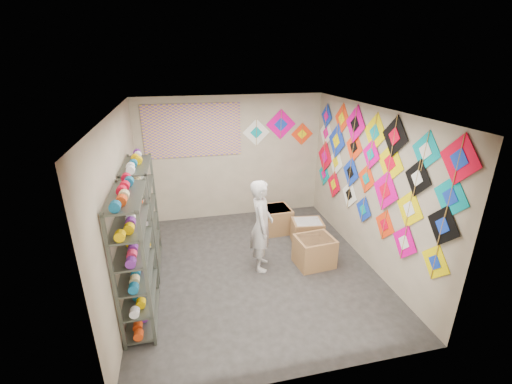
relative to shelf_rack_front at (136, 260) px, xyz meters
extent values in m
plane|color=#2A2724|center=(1.78, 0.85, -0.95)|extent=(4.50, 4.50, 0.00)
plane|color=tan|center=(1.78, 3.10, 0.40)|extent=(4.00, 0.00, 4.00)
plane|color=tan|center=(1.78, -1.40, 0.40)|extent=(4.00, 0.00, 4.00)
plane|color=tan|center=(-0.22, 0.85, 0.40)|extent=(0.00, 4.50, 4.50)
plane|color=tan|center=(3.78, 0.85, 0.40)|extent=(0.00, 4.50, 4.50)
plane|color=gray|center=(1.78, 0.85, 1.75)|extent=(4.50, 4.50, 0.00)
cube|color=#4C5147|center=(0.00, 0.00, 0.00)|extent=(0.40, 1.10, 1.90)
cube|color=#4C5147|center=(0.00, 1.30, 0.00)|extent=(0.40, 1.10, 1.90)
cylinder|color=#FC2C5A|center=(0.00, -0.48, 0.09)|extent=(0.12, 0.10, 0.12)
cylinder|color=#F14510|center=(0.00, -0.29, 0.09)|extent=(0.12, 0.10, 0.12)
cylinder|color=#F4BD00|center=(0.00, -0.10, 0.09)|extent=(0.12, 0.10, 0.12)
cylinder|color=white|center=(0.00, 0.10, 0.09)|extent=(0.12, 0.10, 0.12)
cylinder|color=red|center=(0.00, 0.29, 0.09)|extent=(0.12, 0.10, 0.12)
cylinder|color=#642186|center=(0.00, 0.48, 0.09)|extent=(0.12, 0.10, 0.12)
cylinder|color=#DCC783|center=(0.00, 0.82, 0.09)|extent=(0.12, 0.10, 0.12)
cylinder|color=#125F8C|center=(0.00, 1.01, 0.09)|extent=(0.12, 0.10, 0.12)
cylinder|color=#FC2C5A|center=(0.00, 1.20, 0.09)|extent=(0.12, 0.10, 0.12)
cylinder|color=#F14510|center=(0.00, 1.40, 0.09)|extent=(0.12, 0.10, 0.12)
cylinder|color=#F4BD00|center=(0.00, 1.59, 0.09)|extent=(0.12, 0.10, 0.12)
cylinder|color=white|center=(0.00, 1.78, 0.09)|extent=(0.12, 0.10, 0.12)
cube|color=#F8DF00|center=(3.77, -0.94, 0.02)|extent=(0.02, 0.52, 0.52)
cube|color=#DF0085|center=(3.75, -0.33, -0.03)|extent=(0.03, 0.55, 0.55)
cube|color=#FF380D|center=(3.77, 0.21, -0.01)|extent=(0.03, 0.53, 0.53)
cube|color=#1135B6|center=(3.75, 0.84, -0.03)|extent=(0.02, 0.50, 0.50)
cube|color=white|center=(3.77, 1.41, 0.03)|extent=(0.02, 0.57, 0.57)
cube|color=red|center=(3.75, 2.06, 0.00)|extent=(0.02, 0.59, 0.59)
cube|color=#019098|center=(3.77, 2.61, 0.05)|extent=(0.02, 0.54, 0.54)
cube|color=black|center=(3.75, -0.95, 0.55)|extent=(0.03, 0.55, 0.55)
cube|color=#F8DF00|center=(3.77, -0.29, 0.48)|extent=(0.02, 0.58, 0.58)
cube|color=#DF0085|center=(3.75, 0.30, 0.54)|extent=(0.04, 0.67, 0.67)
cube|color=#FF380D|center=(3.77, 0.90, 0.53)|extent=(0.02, 0.54, 0.54)
cube|color=#1135B6|center=(3.75, 1.42, 0.47)|extent=(0.01, 0.59, 0.59)
cube|color=white|center=(3.77, 2.09, 0.48)|extent=(0.03, 0.60, 0.60)
cube|color=red|center=(3.75, 2.60, 0.45)|extent=(0.01, 0.70, 0.70)
cube|color=#019098|center=(3.77, -0.95, 0.93)|extent=(0.02, 0.57, 0.57)
cube|color=black|center=(3.75, -0.36, 0.97)|extent=(0.02, 0.54, 0.54)
cube|color=#F8DF00|center=(3.77, 0.30, 0.98)|extent=(0.01, 0.67, 0.67)
cube|color=#DF0085|center=(3.75, 0.82, 0.98)|extent=(0.02, 0.52, 0.52)
cube|color=#FF380D|center=(3.77, 1.43, 0.96)|extent=(0.04, 0.60, 0.60)
cube|color=#1135B6|center=(3.75, 2.11, 0.91)|extent=(0.03, 0.71, 0.71)
cube|color=white|center=(3.77, 2.67, 0.96)|extent=(0.04, 0.62, 0.62)
cube|color=red|center=(3.75, -0.97, 1.40)|extent=(0.02, 0.62, 0.62)
cube|color=#019098|center=(3.77, -0.40, 1.35)|extent=(0.02, 0.55, 0.55)
cube|color=black|center=(3.75, 0.27, 1.40)|extent=(0.02, 0.63, 0.63)
cube|color=#F8DF00|center=(3.77, 0.82, 1.34)|extent=(0.03, 0.66, 0.66)
cube|color=#DF0085|center=(3.75, 1.44, 1.37)|extent=(0.04, 0.69, 0.69)
cube|color=#FF380D|center=(3.77, 2.00, 1.37)|extent=(0.02, 0.60, 0.60)
cube|color=#1135B6|center=(3.75, 2.67, 1.31)|extent=(0.02, 0.52, 0.52)
cube|color=white|center=(2.33, 3.09, 0.95)|extent=(0.60, 0.02, 0.60)
cube|color=#DF0085|center=(2.88, 3.09, 1.10)|extent=(0.67, 0.02, 0.67)
cube|color=#FF380D|center=(3.38, 3.09, 0.87)|extent=(0.51, 0.02, 0.51)
cube|color=#6A479B|center=(0.98, 3.08, 1.05)|extent=(2.00, 0.01, 1.10)
imported|color=beige|center=(1.91, 0.87, -0.15)|extent=(0.75, 0.63, 1.60)
cube|color=olive|center=(2.83, 0.73, -0.69)|extent=(0.68, 0.58, 0.53)
cube|color=olive|center=(2.98, 1.48, -0.72)|extent=(0.63, 0.54, 0.47)
cube|color=olive|center=(2.54, 2.11, -0.69)|extent=(0.57, 0.62, 0.52)
camera|label=1|loc=(0.68, -4.08, 2.48)|focal=24.00mm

